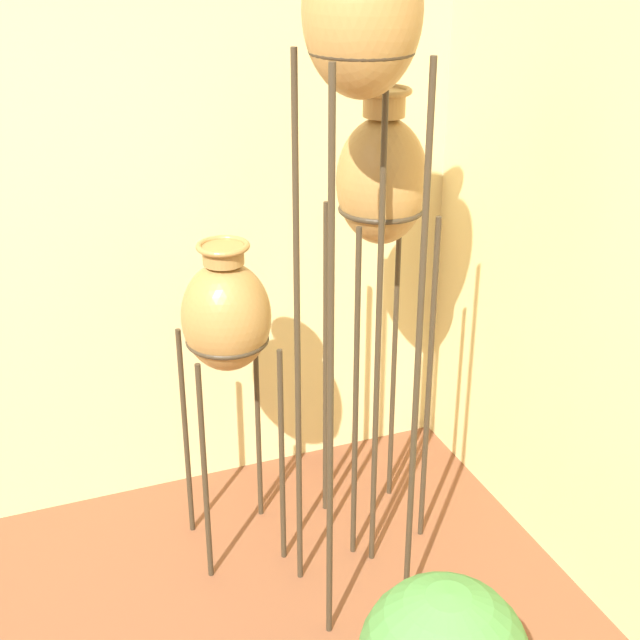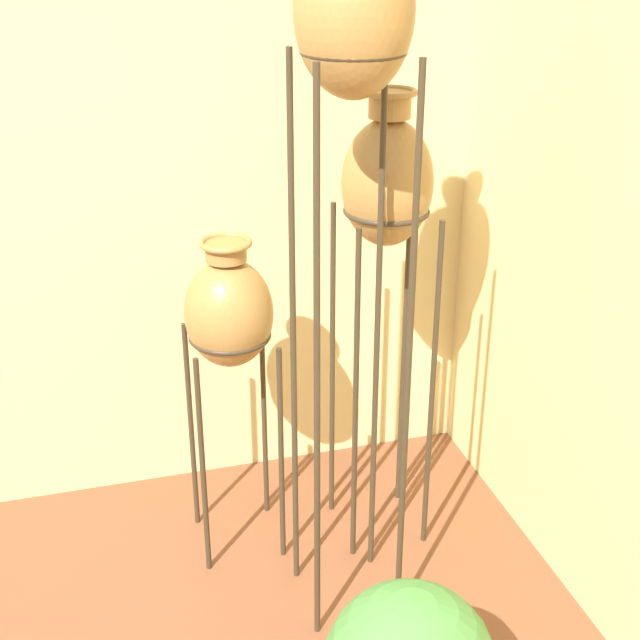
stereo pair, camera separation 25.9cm
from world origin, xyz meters
name	(u,v)px [view 1 (the left image)]	position (x,y,z in m)	size (l,w,h in m)	color
vase_stand_tall	(362,28)	(1.16, 1.04, 1.93)	(0.32, 0.32, 2.30)	#382D1E
vase_stand_medium	(382,188)	(1.40, 1.38, 1.37)	(0.31, 0.31, 1.70)	#382D1E
vase_stand_short	(226,319)	(0.86, 1.45, 0.94)	(0.31, 0.31, 1.22)	#382D1E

